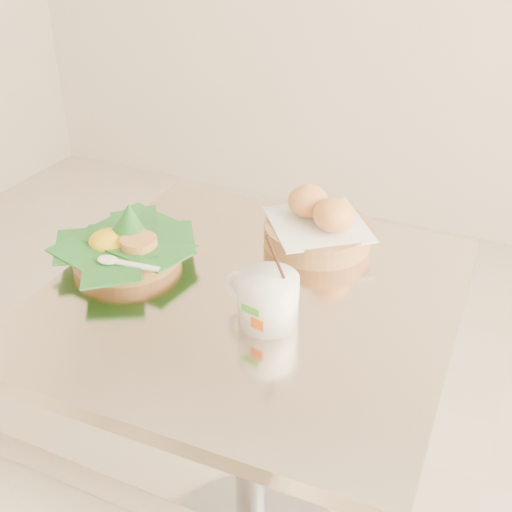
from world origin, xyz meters
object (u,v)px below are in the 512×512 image
at_px(rice_basket, 125,243).
at_px(bread_basket, 318,226).
at_px(coffee_mug, 267,298).
at_px(cafe_table, 251,387).

height_order(rice_basket, bread_basket, rice_basket).
bearing_deg(coffee_mug, rice_basket, 168.63).
bearing_deg(bread_basket, coffee_mug, -86.87).
relative_size(rice_basket, bread_basket, 1.02).
xyz_separation_m(cafe_table, bread_basket, (0.04, 0.22, 0.26)).
xyz_separation_m(rice_basket, bread_basket, (0.31, 0.21, 0.00)).
bearing_deg(rice_basket, bread_basket, 34.47).
distance_m(bread_basket, coffee_mug, 0.28).
height_order(cafe_table, coffee_mug, coffee_mug).
distance_m(rice_basket, bread_basket, 0.37).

